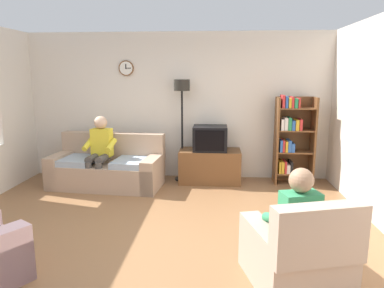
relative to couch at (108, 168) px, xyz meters
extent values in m
plane|color=#8C603D|center=(1.17, -1.90, -0.31)|extent=(12.00, 12.00, 0.00)
cube|color=silver|center=(1.17, 0.76, 1.04)|extent=(6.20, 0.12, 2.70)
cylinder|color=brown|center=(0.22, 0.68, 1.74)|extent=(0.28, 0.03, 0.28)
cylinder|color=white|center=(0.22, 0.67, 1.74)|extent=(0.24, 0.01, 0.24)
cube|color=black|center=(0.22, 0.66, 1.77)|extent=(0.02, 0.01, 0.09)
cube|color=black|center=(0.26, 0.66, 1.74)|extent=(0.11, 0.01, 0.01)
cube|color=silver|center=(-1.69, 0.20, 1.09)|extent=(0.12, 1.10, 1.20)
cube|color=tan|center=(0.00, -0.05, -0.10)|extent=(1.97, 1.01, 0.42)
cube|color=tan|center=(0.03, 0.30, 0.35)|extent=(1.91, 0.37, 0.48)
cube|color=tan|center=(0.83, -0.13, -0.03)|extent=(0.29, 0.86, 0.56)
cube|color=tan|center=(-0.84, 0.02, -0.03)|extent=(0.29, 0.86, 0.56)
cube|color=#9EADBC|center=(0.49, -0.15, 0.16)|extent=(0.66, 0.73, 0.10)
cube|color=#9EADBC|center=(-0.51, -0.06, 0.16)|extent=(0.66, 0.73, 0.10)
cube|color=brown|center=(1.79, 0.35, -0.01)|extent=(1.10, 0.56, 0.60)
cube|color=black|center=(1.79, 0.61, 0.01)|extent=(1.10, 0.04, 0.03)
cube|color=black|center=(1.79, 0.33, 0.50)|extent=(0.60, 0.48, 0.44)
cube|color=black|center=(1.79, 0.09, 0.50)|extent=(0.50, 0.01, 0.36)
cube|color=brown|center=(2.97, 0.40, 0.46)|extent=(0.04, 0.36, 1.55)
cube|color=brown|center=(3.61, 0.40, 0.46)|extent=(0.04, 0.36, 1.55)
cube|color=brown|center=(3.29, 0.57, 0.46)|extent=(0.64, 0.02, 1.55)
cube|color=brown|center=(3.29, 0.40, -0.12)|extent=(0.60, 0.34, 0.02)
cube|color=gold|center=(3.04, 0.38, 0.00)|extent=(0.03, 0.28, 0.21)
cube|color=gold|center=(3.08, 0.38, 0.00)|extent=(0.05, 0.28, 0.21)
cube|color=red|center=(3.13, 0.38, 0.00)|extent=(0.03, 0.28, 0.21)
cube|color=silver|center=(3.18, 0.38, -0.03)|extent=(0.06, 0.28, 0.15)
cube|color=black|center=(3.24, 0.38, 0.00)|extent=(0.04, 0.28, 0.21)
cube|color=brown|center=(3.29, 0.40, 0.27)|extent=(0.60, 0.34, 0.02)
cube|color=#2D59A5|center=(3.04, 0.38, 0.38)|extent=(0.04, 0.28, 0.21)
cube|color=red|center=(3.08, 0.38, 0.38)|extent=(0.03, 0.28, 0.21)
cube|color=gold|center=(3.13, 0.38, 0.38)|extent=(0.04, 0.28, 0.19)
cube|color=#2D59A5|center=(3.18, 0.38, 0.38)|extent=(0.06, 0.28, 0.21)
cube|color=#2D59A5|center=(3.24, 0.38, 0.36)|extent=(0.05, 0.28, 0.15)
cube|color=brown|center=(3.29, 0.40, 0.66)|extent=(0.60, 0.34, 0.02)
cube|color=silver|center=(3.04, 0.38, 0.76)|extent=(0.05, 0.28, 0.19)
cube|color=silver|center=(3.10, 0.38, 0.78)|extent=(0.06, 0.28, 0.22)
cube|color=#267F4C|center=(3.17, 0.38, 0.78)|extent=(0.06, 0.28, 0.22)
cube|color=#2D59A5|center=(3.23, 0.38, 0.75)|extent=(0.05, 0.28, 0.17)
cube|color=gold|center=(3.29, 0.38, 0.76)|extent=(0.06, 0.28, 0.18)
cube|color=red|center=(3.36, 0.38, 0.76)|extent=(0.05, 0.28, 0.19)
cube|color=brown|center=(3.29, 0.40, 1.04)|extent=(0.60, 0.34, 0.02)
cube|color=red|center=(3.04, 0.38, 1.16)|extent=(0.04, 0.28, 0.22)
cube|color=#2D59A5|center=(3.09, 0.38, 1.16)|extent=(0.04, 0.28, 0.20)
cube|color=gold|center=(3.15, 0.38, 1.14)|extent=(0.04, 0.28, 0.17)
cube|color=red|center=(3.20, 0.38, 1.15)|extent=(0.04, 0.28, 0.19)
cube|color=#267F4C|center=(3.25, 0.38, 1.14)|extent=(0.06, 0.28, 0.16)
cube|color=red|center=(3.30, 0.38, 1.14)|extent=(0.03, 0.28, 0.17)
cylinder|color=black|center=(1.28, 0.45, -0.30)|extent=(0.28, 0.28, 0.03)
cylinder|color=black|center=(1.28, 0.45, 0.54)|extent=(0.04, 0.04, 1.70)
cylinder|color=black|center=(1.28, 0.45, 1.44)|extent=(0.28, 0.28, 0.20)
cube|color=tan|center=(2.64, -2.74, -0.11)|extent=(0.99, 1.02, 0.40)
cube|color=tan|center=(2.74, -3.09, 0.34)|extent=(0.82, 0.39, 0.50)
cube|color=tan|center=(2.35, -2.80, -0.03)|extent=(0.41, 0.82, 0.56)
cube|color=tan|center=(2.93, -2.64, -0.03)|extent=(0.41, 0.82, 0.56)
cube|color=yellow|center=(-0.08, 0.00, 0.47)|extent=(0.36, 0.23, 0.48)
sphere|color=#D8AD8C|center=(-0.08, -0.01, 0.82)|extent=(0.22, 0.22, 0.22)
cylinder|color=#4C4742|center=(0.00, -0.20, 0.23)|extent=(0.16, 0.39, 0.13)
cylinder|color=#4C4742|center=(-0.18, -0.19, 0.23)|extent=(0.16, 0.39, 0.13)
cylinder|color=#4C4742|center=(-0.02, -0.39, -0.05)|extent=(0.12, 0.12, 0.52)
cylinder|color=#4C4742|center=(-0.20, -0.37, -0.05)|extent=(0.12, 0.12, 0.52)
cylinder|color=yellow|center=(0.12, -0.12, 0.45)|extent=(0.12, 0.34, 0.20)
cylinder|color=yellow|center=(-0.29, -0.08, 0.45)|extent=(0.12, 0.34, 0.20)
cylinder|color=#2D334C|center=(-0.26, -2.69, -0.11)|extent=(0.15, 0.15, 0.40)
cylinder|color=#2D334C|center=(-0.11, -2.78, -0.11)|extent=(0.15, 0.15, 0.40)
cube|color=#338C59|center=(2.66, -2.79, 0.35)|extent=(0.38, 0.28, 0.48)
sphere|color=#A37A5B|center=(2.65, -2.78, 0.70)|extent=(0.22, 0.22, 0.22)
cylinder|color=#4C4742|center=(2.52, -2.63, 0.11)|extent=(0.23, 0.40, 0.13)
cylinder|color=#4C4742|center=(2.69, -2.58, 0.11)|extent=(0.23, 0.40, 0.13)
cylinder|color=#4C4742|center=(2.47, -2.44, -0.11)|extent=(0.14, 0.14, 0.40)
cylinder|color=#4C4742|center=(2.64, -2.40, -0.11)|extent=(0.14, 0.14, 0.40)
cylinder|color=#338C59|center=(2.43, -2.75, 0.33)|extent=(0.17, 0.34, 0.20)
cylinder|color=#338C59|center=(2.83, -2.63, 0.33)|extent=(0.17, 0.34, 0.20)
camera|label=1|loc=(1.90, -5.78, 1.60)|focal=32.50mm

